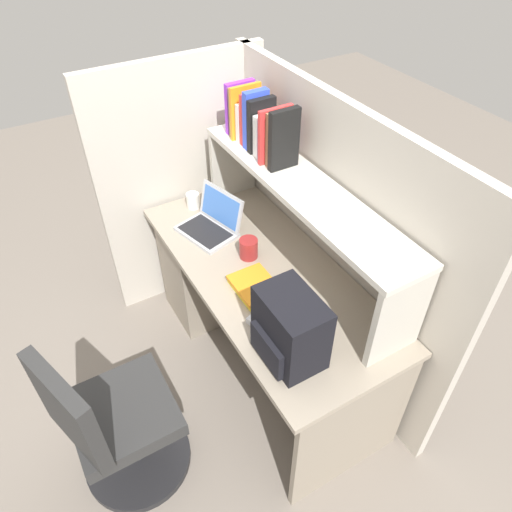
{
  "coord_description": "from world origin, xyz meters",
  "views": [
    {
      "loc": [
        1.49,
        -0.92,
        2.37
      ],
      "look_at": [
        0.0,
        -0.05,
        0.85
      ],
      "focal_mm": 33.35,
      "sensor_mm": 36.0,
      "label": 1
    }
  ],
  "objects_px": {
    "snack_canister": "(249,248)",
    "office_chair": "(115,428)",
    "laptop": "(212,223)",
    "computer_mouse": "(259,318)",
    "paper_cup": "(193,200)",
    "backpack": "(289,329)"
  },
  "relations": [
    {
      "from": "laptop",
      "to": "backpack",
      "type": "xyz_separation_m",
      "value": [
        0.92,
        -0.1,
        0.1
      ]
    },
    {
      "from": "computer_mouse",
      "to": "office_chair",
      "type": "xyz_separation_m",
      "value": [
        -0.03,
        -0.73,
        -0.35
      ]
    },
    {
      "from": "snack_canister",
      "to": "computer_mouse",
      "type": "bearing_deg",
      "value": -23.77
    },
    {
      "from": "laptop",
      "to": "backpack",
      "type": "distance_m",
      "value": 0.93
    },
    {
      "from": "backpack",
      "to": "snack_canister",
      "type": "distance_m",
      "value": 0.65
    },
    {
      "from": "paper_cup",
      "to": "office_chair",
      "type": "height_order",
      "value": "office_chair"
    },
    {
      "from": "paper_cup",
      "to": "snack_canister",
      "type": "relative_size",
      "value": 0.84
    },
    {
      "from": "backpack",
      "to": "computer_mouse",
      "type": "relative_size",
      "value": 3.06
    },
    {
      "from": "laptop",
      "to": "snack_canister",
      "type": "xyz_separation_m",
      "value": [
        0.29,
        0.07,
        0.0
      ]
    },
    {
      "from": "paper_cup",
      "to": "office_chair",
      "type": "xyz_separation_m",
      "value": [
        0.92,
        -0.84,
        -0.38
      ]
    },
    {
      "from": "computer_mouse",
      "to": "paper_cup",
      "type": "relative_size",
      "value": 1.14
    },
    {
      "from": "backpack",
      "to": "snack_canister",
      "type": "bearing_deg",
      "value": 165.34
    },
    {
      "from": "backpack",
      "to": "paper_cup",
      "type": "xyz_separation_m",
      "value": [
        -1.17,
        0.1,
        -0.11
      ]
    },
    {
      "from": "paper_cup",
      "to": "computer_mouse",
      "type": "bearing_deg",
      "value": -6.78
    },
    {
      "from": "laptop",
      "to": "paper_cup",
      "type": "bearing_deg",
      "value": 179.44
    },
    {
      "from": "laptop",
      "to": "office_chair",
      "type": "xyz_separation_m",
      "value": [
        0.67,
        -0.84,
        -0.39
      ]
    },
    {
      "from": "laptop",
      "to": "computer_mouse",
      "type": "height_order",
      "value": "laptop"
    },
    {
      "from": "backpack",
      "to": "snack_canister",
      "type": "xyz_separation_m",
      "value": [
        -0.62,
        0.16,
        -0.1
      ]
    },
    {
      "from": "snack_canister",
      "to": "office_chair",
      "type": "distance_m",
      "value": 1.05
    },
    {
      "from": "laptop",
      "to": "snack_canister",
      "type": "distance_m",
      "value": 0.3
    },
    {
      "from": "backpack",
      "to": "snack_canister",
      "type": "relative_size",
      "value": 2.94
    },
    {
      "from": "paper_cup",
      "to": "snack_canister",
      "type": "distance_m",
      "value": 0.55
    }
  ]
}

